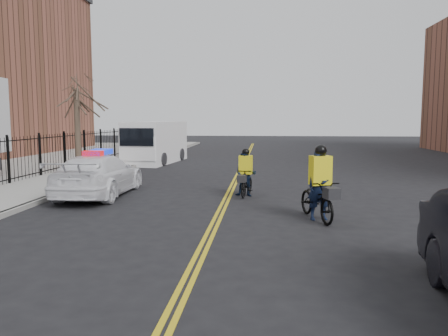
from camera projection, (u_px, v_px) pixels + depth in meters
name	position (u px, v px, depth m)	size (l,w,h in m)	color
ground	(210.00, 234.00, 10.41)	(120.00, 120.00, 0.00)	black
center_line_left	(232.00, 184.00, 18.33)	(0.10, 60.00, 0.01)	gold
center_line_right	(236.00, 184.00, 18.32)	(0.10, 60.00, 0.01)	gold
sidewalk	(62.00, 180.00, 19.01)	(3.00, 60.00, 0.15)	gray
curb	(95.00, 181.00, 18.87)	(0.20, 60.00, 0.15)	gray
iron_fence	(28.00, 159.00, 19.04)	(0.12, 28.00, 2.00)	black
street_tree	(77.00, 102.00, 20.60)	(3.20, 3.20, 4.80)	#3B2D23
police_cruiser	(99.00, 175.00, 15.54)	(2.18, 5.14, 1.64)	white
cargo_van	(155.00, 143.00, 27.12)	(2.87, 6.31, 2.56)	white
cyclist_near	(320.00, 194.00, 11.85)	(1.30, 2.21, 2.05)	black
cyclist_far	(246.00, 177.00, 15.44)	(0.85, 1.74, 1.71)	black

